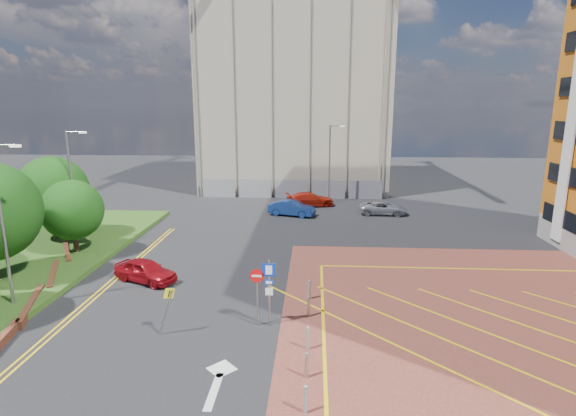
# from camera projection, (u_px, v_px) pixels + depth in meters

# --- Properties ---
(ground) EXTENTS (140.00, 140.00, 0.00)m
(ground) POSITION_uv_depth(u_px,v_px,m) (256.00, 336.00, 19.89)
(ground) COLOR black
(ground) RESTS_ON ground
(retaining_wall) EXTENTS (6.06, 20.33, 0.40)m
(retaining_wall) POSITION_uv_depth(u_px,v_px,m) (27.00, 305.00, 22.48)
(retaining_wall) COLOR brown
(retaining_wall) RESTS_ON ground
(tree_c) EXTENTS (4.00, 4.00, 4.90)m
(tree_c) POSITION_uv_depth(u_px,v_px,m) (72.00, 210.00, 29.69)
(tree_c) COLOR #3D2B1C
(tree_c) RESTS_ON grass_bed
(tree_d) EXTENTS (5.00, 5.00, 6.08)m
(tree_d) POSITION_uv_depth(u_px,v_px,m) (53.00, 191.00, 32.63)
(tree_d) COLOR #3D2B1C
(tree_d) RESTS_ON grass_bed
(lamp_left_near) EXTENTS (1.53, 0.16, 8.00)m
(lamp_left_near) POSITION_uv_depth(u_px,v_px,m) (3.00, 219.00, 21.51)
(lamp_left_near) COLOR #9EA0A8
(lamp_left_near) RESTS_ON grass_bed
(lamp_left_far) EXTENTS (1.53, 0.16, 8.00)m
(lamp_left_far) POSITION_uv_depth(u_px,v_px,m) (72.00, 183.00, 31.35)
(lamp_left_far) COLOR #9EA0A8
(lamp_left_far) RESTS_ON grass_bed
(lamp_back) EXTENTS (1.53, 0.16, 8.00)m
(lamp_back) POSITION_uv_depth(u_px,v_px,m) (330.00, 161.00, 45.90)
(lamp_back) COLOR #9EA0A8
(lamp_back) RESTS_ON ground
(sign_cluster) EXTENTS (1.17, 0.12, 3.20)m
(sign_cluster) POSITION_uv_depth(u_px,v_px,m) (265.00, 286.00, 20.39)
(sign_cluster) COLOR #9EA0A8
(sign_cluster) RESTS_ON ground
(warning_sign) EXTENTS (0.84, 0.43, 2.24)m
(warning_sign) POSITION_uv_depth(u_px,v_px,m) (167.00, 305.00, 19.65)
(warning_sign) COLOR #9EA0A8
(warning_sign) RESTS_ON ground
(bollard_row) EXTENTS (0.14, 11.14, 0.90)m
(bollard_row) POSITION_uv_depth(u_px,v_px,m) (307.00, 348.00, 18.03)
(bollard_row) COLOR #9EA0A8
(bollard_row) RESTS_ON forecourt
(construction_building) EXTENTS (21.20, 19.20, 22.00)m
(construction_building) POSITION_uv_depth(u_px,v_px,m) (296.00, 96.00, 56.30)
(construction_building) COLOR gray
(construction_building) RESTS_ON ground
(construction_fence) EXTENTS (21.60, 0.06, 2.00)m
(construction_fence) POSITION_uv_depth(u_px,v_px,m) (301.00, 189.00, 48.78)
(construction_fence) COLOR gray
(construction_fence) RESTS_ON ground
(car_red_left) EXTENTS (4.15, 2.97, 1.31)m
(car_red_left) POSITION_uv_depth(u_px,v_px,m) (145.00, 271.00, 25.89)
(car_red_left) COLOR maroon
(car_red_left) RESTS_ON ground
(car_blue_back) EXTENTS (4.52, 2.61, 1.41)m
(car_blue_back) POSITION_uv_depth(u_px,v_px,m) (292.00, 208.00, 41.22)
(car_blue_back) COLOR navy
(car_blue_back) RESTS_ON ground
(car_red_back) EXTENTS (5.13, 3.08, 1.39)m
(car_red_back) POSITION_uv_depth(u_px,v_px,m) (310.00, 199.00, 45.04)
(car_red_back) COLOR red
(car_red_back) RESTS_ON ground
(car_silver_back) EXTENTS (4.48, 2.29, 1.21)m
(car_silver_back) POSITION_uv_depth(u_px,v_px,m) (383.00, 208.00, 41.69)
(car_silver_back) COLOR #ADAEB5
(car_silver_back) RESTS_ON ground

